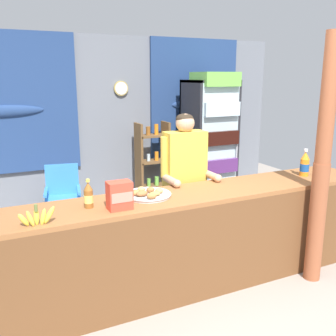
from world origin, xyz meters
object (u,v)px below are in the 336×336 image
object	(u,v)px
timber_post	(322,168)
bottle_shelf_rack	(153,164)
plastic_lawn_chair	(63,194)
stall_counter	(197,233)
soda_bottle_iced_tea	(88,196)
snack_box_crackers	(120,195)
drink_fridge	(210,135)
pastry_tray	(148,194)
banana_bunch	(37,217)
soda_bottle_orange_soda	(305,164)
shopkeeper	(185,171)

from	to	relation	value
timber_post	bottle_shelf_rack	bearing A→B (deg)	102.10
plastic_lawn_chair	stall_counter	bearing A→B (deg)	-67.60
soda_bottle_iced_tea	snack_box_crackers	size ratio (longest dim) A/B	1.05
drink_fridge	soda_bottle_iced_tea	bearing A→B (deg)	-140.09
pastry_tray	banana_bunch	distance (m)	1.00
stall_counter	plastic_lawn_chair	xyz separation A→B (m)	(-0.83, 2.01, -0.09)
pastry_tray	drink_fridge	bearing A→B (deg)	46.41
banana_bunch	timber_post	bearing A→B (deg)	-4.63
stall_counter	pastry_tray	size ratio (longest dim) A/B	9.36
plastic_lawn_chair	snack_box_crackers	world-z (taller)	snack_box_crackers
soda_bottle_orange_soda	snack_box_crackers	size ratio (longest dim) A/B	1.28
shopkeeper	soda_bottle_orange_soda	world-z (taller)	shopkeeper
timber_post	drink_fridge	size ratio (longest dim) A/B	1.16
soda_bottle_orange_soda	pastry_tray	bearing A→B (deg)	178.45
plastic_lawn_chair	soda_bottle_orange_soda	distance (m)	2.94
plastic_lawn_chair	soda_bottle_iced_tea	xyz separation A→B (m)	(-0.12, -1.88, 0.54)
stall_counter	timber_post	world-z (taller)	timber_post
snack_box_crackers	pastry_tray	world-z (taller)	snack_box_crackers
shopkeeper	snack_box_crackers	distance (m)	1.10
timber_post	bottle_shelf_rack	xyz separation A→B (m)	(-0.57, 2.67, -0.45)
drink_fridge	banana_bunch	size ratio (longest dim) A/B	7.36
soda_bottle_orange_soda	bottle_shelf_rack	bearing A→B (deg)	109.57
stall_counter	soda_bottle_iced_tea	bearing A→B (deg)	172.40
soda_bottle_orange_soda	drink_fridge	bearing A→B (deg)	88.58
timber_post	pastry_tray	bearing A→B (deg)	162.94
drink_fridge	soda_bottle_orange_soda	distance (m)	1.97
shopkeeper	banana_bunch	world-z (taller)	shopkeeper
shopkeeper	soda_bottle_iced_tea	xyz separation A→B (m)	(-1.13, -0.46, 0.02)
shopkeeper	banana_bunch	bearing A→B (deg)	-156.38
pastry_tray	banana_bunch	world-z (taller)	banana_bunch
stall_counter	shopkeeper	size ratio (longest dim) A/B	2.43
stall_counter	soda_bottle_iced_tea	world-z (taller)	soda_bottle_iced_tea
snack_box_crackers	drink_fridge	bearing A→B (deg)	44.57
snack_box_crackers	banana_bunch	size ratio (longest dim) A/B	0.82
shopkeeper	bottle_shelf_rack	bearing A→B (deg)	77.28
snack_box_crackers	stall_counter	bearing A→B (deg)	1.27
bottle_shelf_rack	banana_bunch	bearing A→B (deg)	-128.42
timber_post	snack_box_crackers	world-z (taller)	timber_post
soda_bottle_iced_tea	stall_counter	bearing A→B (deg)	-7.60
stall_counter	plastic_lawn_chair	distance (m)	2.17
stall_counter	drink_fridge	bearing A→B (deg)	55.91
timber_post	drink_fridge	distance (m)	2.42
shopkeeper	banana_bunch	xyz separation A→B (m)	(-1.55, -0.68, -0.02)
timber_post	plastic_lawn_chair	size ratio (longest dim) A/B	2.74
drink_fridge	shopkeeper	distance (m)	1.97
stall_counter	soda_bottle_iced_tea	size ratio (longest dim) A/B	16.31
stall_counter	soda_bottle_orange_soda	world-z (taller)	soda_bottle_orange_soda
bottle_shelf_rack	plastic_lawn_chair	world-z (taller)	bottle_shelf_rack
stall_counter	plastic_lawn_chair	bearing A→B (deg)	112.40
drink_fridge	bottle_shelf_rack	distance (m)	0.98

